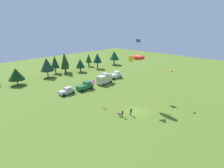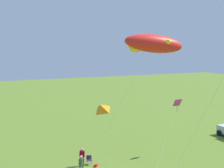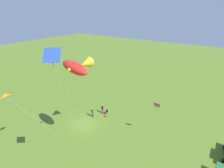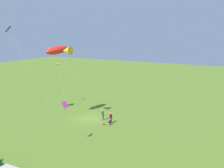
{
  "view_description": "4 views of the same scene",
  "coord_description": "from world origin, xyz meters",
  "views": [
    {
      "loc": [
        -28.7,
        -20.18,
        18.04
      ],
      "look_at": [
        -3.77,
        3.67,
        6.42
      ],
      "focal_mm": 28.0,
      "sensor_mm": 36.0,
      "label": 1
    },
    {
      "loc": [
        22.03,
        -8.33,
        10.97
      ],
      "look_at": [
        -4.75,
        3.64,
        7.36
      ],
      "focal_mm": 50.0,
      "sensor_mm": 36.0,
      "label": 2
    },
    {
      "loc": [
        16.6,
        16.63,
        17.09
      ],
      "look_at": [
        -4.84,
        1.9,
        5.76
      ],
      "focal_mm": 28.0,
      "sensor_mm": 36.0,
      "label": 3
    },
    {
      "loc": [
        -22.84,
        33.7,
        13.86
      ],
      "look_at": [
        -5.92,
        3.3,
        6.88
      ],
      "focal_mm": 42.0,
      "sensor_mm": 36.0,
      "label": 4
    }
  ],
  "objects": [
    {
      "name": "kite_diamond_rainbow",
      "position": [
        -3.26,
        10.09,
        5.18
      ],
      "size": [
        2.64,
        4.28,
        5.7
      ],
      "color": "#D6409D",
      "rests_on": "ground"
    },
    {
      "name": "treeline_distant",
      "position": [
        5.79,
        39.08,
        4.37
      ],
      "size": [
        53.86,
        10.35,
        8.11
      ],
      "color": "#52332D",
      "rests_on": "ground"
    },
    {
      "name": "ground_plane",
      "position": [
        0.0,
        0.0,
        0.0
      ],
      "size": [
        160.0,
        160.0,
        0.0
      ],
      "primitive_type": "plane",
      "color": "#547224"
    },
    {
      "name": "kite_diamond_blue",
      "position": [
        9.36,
        6.8,
        13.83
      ],
      "size": [
        5.68,
        4.58,
        14.67
      ],
      "color": "blue",
      "rests_on": "ground"
    },
    {
      "name": "kite_delta_orange",
      "position": [
        9.02,
        -3.11,
        8.11
      ],
      "size": [
        5.02,
        3.26,
        8.41
      ],
      "color": "orange",
      "rests_on": "ground"
    },
    {
      "name": "folding_chair",
      "position": [
        -4.29,
        1.1,
        0.49
      ],
      "size": [
        0.58,
        0.58,
        0.82
      ],
      "rotation": [
        0.0,
        0.0,
        6.06
      ],
      "color": "#2E194E",
      "rests_on": "ground"
    },
    {
      "name": "truck_green_flatbed",
      "position": [
        0.91,
        19.1,
        1.1
      ],
      "size": [
        5.02,
        2.45,
        2.34
      ],
      "rotation": [
        0.0,
        0.0,
        -0.01
      ],
      "color": "#286835",
      "rests_on": "ground"
    },
    {
      "name": "person_spectator",
      "position": [
        -4.1,
        0.37,
        1.02
      ],
      "size": [
        0.47,
        0.52,
        1.74
      ],
      "rotation": [
        0.0,
        0.0,
        5.74
      ],
      "color": "#4B5428",
      "rests_on": "ground"
    },
    {
      "name": "car_silver_compact",
      "position": [
        -4.87,
        19.8,
        0.95
      ],
      "size": [
        4.22,
        2.24,
        1.89
      ],
      "rotation": [
        0.0,
        0.0,
        0.01
      ],
      "color": "#B0B6B6",
      "rests_on": "ground"
    },
    {
      "name": "backpack_on_grass",
      "position": [
        -3.47,
        1.46,
        0.11
      ],
      "size": [
        0.38,
        0.39,
        0.22
      ],
      "primitive_type": "cube",
      "rotation": [
        0.0,
        0.0,
        2.28
      ],
      "color": "red",
      "rests_on": "ground"
    },
    {
      "name": "truck_white_pickup",
      "position": [
        15.77,
        20.71,
        1.1
      ],
      "size": [
        5.12,
        2.67,
        2.34
      ],
      "rotation": [
        0.0,
        0.0,
        -0.06
      ],
      "color": "silver",
      "rests_on": "ground"
    },
    {
      "name": "person_kite_flyer",
      "position": [
        -2.24,
        -0.34,
        1.02
      ],
      "size": [
        0.35,
        0.51,
        1.74
      ],
      "rotation": [
        0.0,
        0.0,
        6.26
      ],
      "color": "#3E564B",
      "rests_on": "ground"
    },
    {
      "name": "kite_large_fish",
      "position": [
        3.42,
        2.88,
        11.1
      ],
      "size": [
        7.73,
        5.35,
        11.92
      ],
      "color": "red",
      "rests_on": "ground"
    },
    {
      "name": "van_camper_beige",
      "position": [
        8.69,
        18.97,
        1.64
      ],
      "size": [
        5.62,
        3.11,
        3.34
      ],
      "rotation": [
        0.0,
        0.0,
        0.12
      ],
      "color": "beige",
      "rests_on": "ground"
    }
  ]
}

